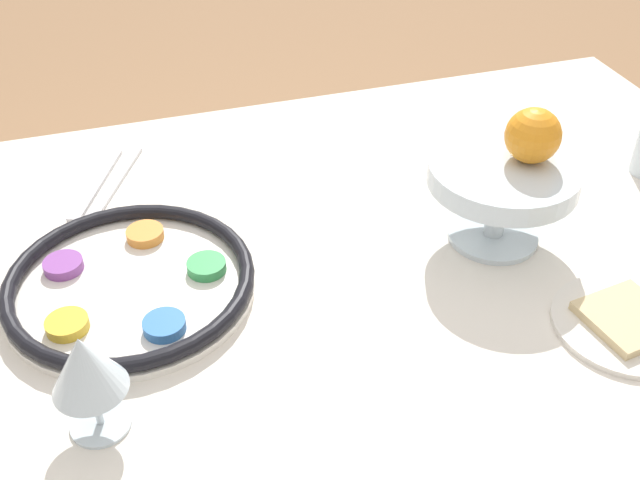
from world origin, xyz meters
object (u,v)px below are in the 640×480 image
(fruit_stand, at_px, (502,182))
(orange_fruit, at_px, (533,135))
(bread_plate, at_px, (627,322))
(seder_plate, at_px, (130,282))
(wine_glass, at_px, (85,367))

(fruit_stand, distance_m, orange_fruit, 0.07)
(bread_plate, bearing_deg, seder_plate, 156.61)
(bread_plate, bearing_deg, orange_fruit, 99.77)
(wine_glass, bearing_deg, bread_plate, -3.56)
(wine_glass, distance_m, fruit_stand, 0.59)
(orange_fruit, bearing_deg, bread_plate, -80.23)
(bread_plate, bearing_deg, wine_glass, 176.44)
(seder_plate, xyz_separation_m, bread_plate, (0.58, -0.25, -0.01))
(seder_plate, relative_size, wine_glass, 2.47)
(orange_fruit, distance_m, bread_plate, 0.26)
(fruit_stand, xyz_separation_m, bread_plate, (0.07, -0.21, -0.09))
(orange_fruit, height_order, bread_plate, orange_fruit)
(fruit_stand, relative_size, bread_plate, 1.12)
(seder_plate, relative_size, bread_plate, 1.77)
(seder_plate, bearing_deg, orange_fruit, -3.83)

